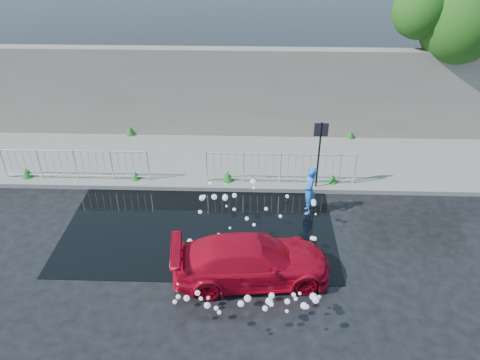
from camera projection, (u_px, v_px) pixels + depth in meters
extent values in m
plane|color=black|center=(179.00, 245.00, 13.35)|extent=(90.00, 90.00, 0.00)
cube|color=slate|center=(198.00, 159.00, 17.58)|extent=(30.00, 4.00, 0.15)
cube|color=slate|center=(192.00, 187.00, 15.87)|extent=(30.00, 0.25, 0.16)
cube|color=#696459|center=(202.00, 92.00, 18.52)|extent=(30.00, 0.60, 3.50)
cube|color=black|center=(200.00, 225.00, 14.18)|extent=(8.00, 5.00, 0.01)
cylinder|color=black|center=(318.00, 158.00, 15.23)|extent=(0.06, 0.06, 2.50)
cube|color=black|center=(321.00, 130.00, 14.71)|extent=(0.45, 0.04, 0.45)
cylinder|color=#332114|center=(452.00, 72.00, 18.78)|extent=(0.36, 0.36, 5.00)
sphere|color=#113B0E|center=(459.00, 23.00, 17.02)|extent=(2.99, 2.99, 2.99)
sphere|color=#113B0E|center=(420.00, 11.00, 16.85)|extent=(2.00, 2.00, 2.00)
cylinder|color=silver|center=(4.00, 163.00, 16.03)|extent=(0.05, 0.05, 1.10)
cylinder|color=silver|center=(148.00, 166.00, 15.89)|extent=(0.05, 0.05, 1.10)
cylinder|color=silver|center=(73.00, 151.00, 15.69)|extent=(5.00, 0.04, 0.04)
cylinder|color=silver|center=(78.00, 175.00, 16.19)|extent=(5.00, 0.04, 0.04)
cylinder|color=silver|center=(207.00, 167.00, 15.83)|extent=(0.05, 0.05, 1.10)
cylinder|color=silver|center=(355.00, 169.00, 15.69)|extent=(0.05, 0.05, 1.10)
cylinder|color=silver|center=(281.00, 154.00, 15.49)|extent=(5.00, 0.04, 0.04)
cylinder|color=silver|center=(280.00, 179.00, 15.98)|extent=(5.00, 0.04, 0.04)
cone|color=#134A18|center=(27.00, 172.00, 16.25)|extent=(0.40, 0.40, 0.37)
cone|color=#134A18|center=(135.00, 175.00, 16.16)|extent=(0.36, 0.36, 0.28)
cone|color=#134A18|center=(228.00, 176.00, 16.05)|extent=(0.44, 0.44, 0.35)
cone|color=#134A18|center=(333.00, 178.00, 15.96)|extent=(0.38, 0.38, 0.29)
cone|color=#134A18|center=(130.00, 130.00, 19.16)|extent=(0.42, 0.42, 0.36)
cone|color=#134A18|center=(351.00, 134.00, 18.92)|extent=(0.34, 0.34, 0.31)
sphere|color=white|center=(316.00, 214.00, 13.32)|extent=(0.06, 0.06, 0.06)
sphere|color=white|center=(308.00, 178.00, 14.45)|extent=(0.07, 0.07, 0.07)
sphere|color=white|center=(214.00, 197.00, 14.02)|extent=(0.17, 0.17, 0.17)
sphere|color=white|center=(210.00, 183.00, 14.24)|extent=(0.11, 0.11, 0.11)
sphere|color=white|center=(202.00, 198.00, 13.87)|extent=(0.17, 0.17, 0.17)
sphere|color=white|center=(226.00, 206.00, 13.75)|extent=(0.07, 0.07, 0.07)
sphere|color=white|center=(225.00, 184.00, 14.26)|extent=(0.06, 0.06, 0.06)
sphere|color=white|center=(243.00, 243.00, 12.89)|extent=(0.10, 0.10, 0.10)
sphere|color=white|center=(254.00, 188.00, 14.27)|extent=(0.09, 0.09, 0.09)
sphere|color=white|center=(204.00, 197.00, 14.02)|extent=(0.12, 0.12, 0.12)
sphere|color=white|center=(225.00, 197.00, 13.92)|extent=(0.15, 0.15, 0.15)
sphere|color=white|center=(230.00, 228.00, 13.33)|extent=(0.08, 0.08, 0.08)
sphere|color=white|center=(233.00, 236.00, 13.23)|extent=(0.14, 0.14, 0.14)
sphere|color=white|center=(254.00, 225.00, 13.25)|extent=(0.10, 0.10, 0.10)
sphere|color=white|center=(234.00, 195.00, 13.87)|extent=(0.15, 0.15, 0.15)
sphere|color=white|center=(226.00, 196.00, 13.83)|extent=(0.07, 0.07, 0.07)
sphere|color=white|center=(200.00, 212.00, 13.49)|extent=(0.12, 0.12, 0.12)
sphere|color=white|center=(266.00, 209.00, 13.73)|extent=(0.11, 0.11, 0.11)
sphere|color=white|center=(219.00, 234.00, 13.04)|extent=(0.06, 0.06, 0.06)
sphere|color=white|center=(280.00, 216.00, 13.35)|extent=(0.10, 0.10, 0.10)
sphere|color=white|center=(314.00, 204.00, 13.79)|extent=(0.15, 0.15, 0.15)
sphere|color=white|center=(253.00, 182.00, 14.39)|extent=(0.17, 0.17, 0.17)
sphere|color=white|center=(275.00, 242.00, 12.84)|extent=(0.08, 0.08, 0.08)
sphere|color=white|center=(190.00, 241.00, 13.08)|extent=(0.16, 0.16, 0.16)
sphere|color=white|center=(314.00, 239.00, 12.97)|extent=(0.13, 0.13, 0.13)
sphere|color=white|center=(287.00, 196.00, 13.87)|extent=(0.11, 0.11, 0.11)
sphere|color=white|center=(247.00, 219.00, 13.31)|extent=(0.12, 0.12, 0.12)
sphere|color=white|center=(312.00, 238.00, 13.04)|extent=(0.12, 0.12, 0.12)
sphere|color=white|center=(314.00, 202.00, 13.58)|extent=(0.14, 0.14, 0.14)
sphere|color=white|center=(225.00, 198.00, 13.79)|extent=(0.16, 0.16, 0.16)
sphere|color=white|center=(308.00, 245.00, 12.86)|extent=(0.18, 0.18, 0.18)
sphere|color=white|center=(234.00, 209.00, 13.69)|extent=(0.10, 0.10, 0.10)
sphere|color=white|center=(287.00, 311.00, 10.07)|extent=(0.08, 0.08, 0.08)
sphere|color=white|center=(307.00, 307.00, 10.13)|extent=(0.11, 0.11, 0.11)
sphere|color=white|center=(294.00, 295.00, 10.96)|extent=(0.11, 0.11, 0.11)
sphere|color=white|center=(271.00, 304.00, 10.40)|extent=(0.11, 0.11, 0.11)
sphere|color=white|center=(269.00, 301.00, 10.47)|extent=(0.17, 0.17, 0.17)
sphere|color=white|center=(201.00, 299.00, 10.98)|extent=(0.10, 0.10, 0.10)
sphere|color=white|center=(265.00, 308.00, 10.27)|extent=(0.13, 0.13, 0.13)
sphere|color=white|center=(241.00, 304.00, 10.07)|extent=(0.14, 0.14, 0.14)
sphere|color=white|center=(208.00, 298.00, 11.20)|extent=(0.09, 0.09, 0.09)
sphere|color=white|center=(313.00, 297.00, 10.83)|extent=(0.18, 0.18, 0.18)
sphere|color=white|center=(187.00, 298.00, 10.36)|extent=(0.14, 0.14, 0.14)
sphere|color=white|center=(287.00, 302.00, 10.73)|extent=(0.13, 0.13, 0.13)
sphere|color=white|center=(207.00, 305.00, 10.20)|extent=(0.15, 0.15, 0.15)
sphere|color=white|center=(316.00, 300.00, 10.72)|extent=(0.16, 0.16, 0.16)
sphere|color=white|center=(216.00, 308.00, 9.93)|extent=(0.10, 0.10, 0.10)
sphere|color=white|center=(223.00, 293.00, 11.51)|extent=(0.13, 0.13, 0.13)
sphere|color=white|center=(272.00, 296.00, 11.42)|extent=(0.15, 0.15, 0.15)
sphere|color=white|center=(300.00, 293.00, 10.76)|extent=(0.08, 0.08, 0.08)
sphere|color=white|center=(304.00, 306.00, 10.13)|extent=(0.16, 0.16, 0.16)
sphere|color=white|center=(248.00, 298.00, 11.24)|extent=(0.18, 0.18, 0.18)
sphere|color=white|center=(197.00, 293.00, 11.03)|extent=(0.13, 0.13, 0.13)
sphere|color=white|center=(319.00, 297.00, 11.06)|extent=(0.09, 0.09, 0.09)
sphere|color=white|center=(296.00, 299.00, 10.58)|extent=(0.09, 0.09, 0.09)
sphere|color=white|center=(178.00, 297.00, 11.09)|extent=(0.12, 0.12, 0.12)
sphere|color=white|center=(219.00, 312.00, 9.85)|extent=(0.09, 0.09, 0.09)
sphere|color=white|center=(175.00, 302.00, 10.44)|extent=(0.10, 0.10, 0.10)
imported|color=#AE061B|center=(252.00, 260.00, 11.92)|extent=(4.22, 2.12, 1.18)
imported|color=blue|center=(310.00, 191.00, 14.36)|extent=(0.40, 0.59, 1.59)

